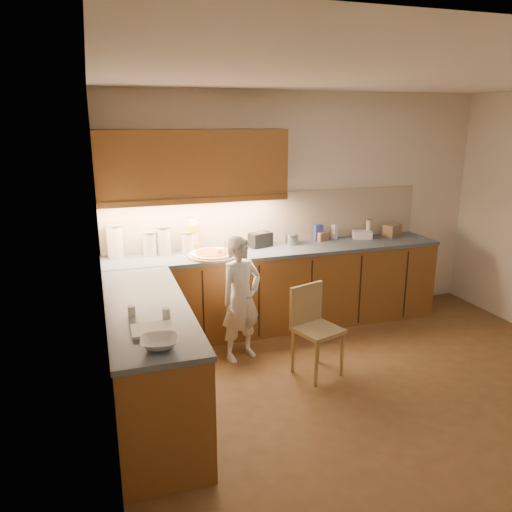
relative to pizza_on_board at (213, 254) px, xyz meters
name	(u,v)px	position (x,y,z in m)	size (l,w,h in m)	color
room	(402,203)	(1.14, -1.59, 0.73)	(4.54, 4.50, 2.62)	brown
l_counter	(243,307)	(0.22, -0.35, -0.48)	(3.77, 2.62, 0.92)	brown
backsplash	(270,218)	(0.76, 0.39, 0.27)	(3.75, 0.02, 0.58)	#BDAE92
upper_cabinets	(193,165)	(-0.14, 0.23, 0.91)	(1.95, 0.36, 0.73)	brown
pizza_on_board	(213,254)	(0.00, 0.00, 0.00)	(0.52, 0.52, 0.21)	tan
child	(241,299)	(0.14, -0.52, -0.32)	(0.45, 0.30, 1.24)	silver
wooden_chair	(313,323)	(0.70, -1.00, -0.46)	(0.47, 0.47, 0.83)	tan
mixing_bowl	(160,342)	(-0.81, -1.96, 0.01)	(0.24, 0.24, 0.06)	white
canister_a	(115,241)	(-0.96, 0.29, 0.15)	(0.17, 0.17, 0.34)	beige
canister_b	(150,243)	(-0.62, 0.24, 0.11)	(0.15, 0.15, 0.26)	beige
canister_c	(163,240)	(-0.47, 0.27, 0.13)	(0.16, 0.16, 0.30)	silver
canister_d	(188,242)	(-0.22, 0.24, 0.09)	(0.14, 0.14, 0.23)	silver
oil_jug	(193,237)	(-0.15, 0.26, 0.14)	(0.12, 0.09, 0.35)	gold
toaster	(260,240)	(0.60, 0.24, 0.06)	(0.28, 0.22, 0.17)	black
steel_pot	(291,239)	(0.96, 0.23, 0.04)	(0.16, 0.16, 0.12)	#A3A4A8
blue_box	(318,233)	(1.33, 0.30, 0.07)	(0.10, 0.07, 0.19)	#324096
card_box_a	(322,236)	(1.37, 0.29, 0.03)	(0.15, 0.10, 0.10)	#A8785A
white_bottle	(334,232)	(1.55, 0.32, 0.06)	(0.06, 0.06, 0.17)	white
flat_pack	(362,235)	(1.88, 0.24, 0.02)	(0.22, 0.15, 0.09)	silver
tall_jar	(369,228)	(1.99, 0.29, 0.08)	(0.07, 0.07, 0.21)	silver
card_box_b	(392,230)	(2.28, 0.23, 0.05)	(0.19, 0.15, 0.15)	#957650
dough_cloth	(153,329)	(-0.82, -1.71, -0.01)	(0.29, 0.22, 0.02)	white
spice_jar_a	(132,311)	(-0.94, -1.39, 0.01)	(0.06, 0.06, 0.08)	silver
spice_jar_b	(166,313)	(-0.70, -1.51, 0.01)	(0.06, 0.06, 0.08)	white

